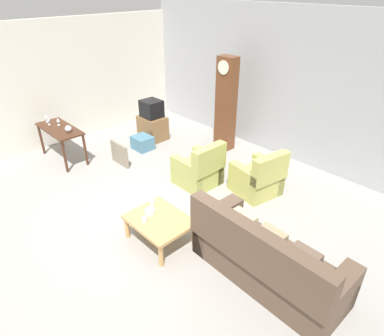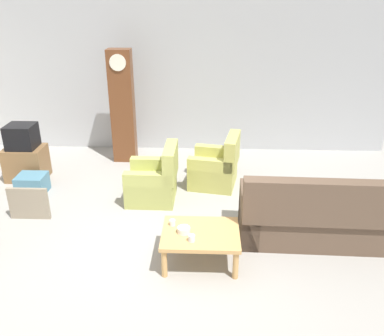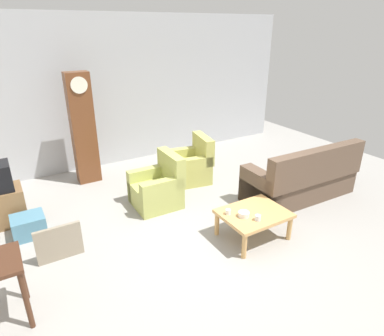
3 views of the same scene
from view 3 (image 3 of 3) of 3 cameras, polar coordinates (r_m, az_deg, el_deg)
ground_plane at (r=5.25m, az=3.57°, el=-10.81°), size 10.40×10.40×0.00m
garage_door_wall at (r=7.71m, az=-11.69°, el=12.76°), size 8.40×0.16×3.20m
couch_floral at (r=6.37m, az=18.25°, el=-1.91°), size 2.12×0.94×1.04m
armchair_olive_near at (r=5.86m, az=-5.85°, el=-3.55°), size 0.80×0.77×0.92m
armchair_olive_far at (r=6.75m, az=-0.25°, el=0.29°), size 0.91×0.89×0.92m
coffee_table_wood at (r=5.02m, az=10.51°, el=-8.02°), size 0.96×0.76×0.42m
grandfather_clock at (r=6.81m, az=-18.14°, el=6.34°), size 0.44×0.30×2.17m
tv_stand_cabinet at (r=6.09m, az=-29.84°, el=-5.82°), size 0.68×0.52×0.59m
framed_picture_leaning at (r=4.90m, az=-21.78°, el=-11.84°), size 0.60×0.05×0.50m
storage_box_blue at (r=5.64m, az=-26.14°, el=-8.86°), size 0.46×0.40×0.32m
cup_white_porcelain at (r=4.86m, az=6.21°, el=-7.48°), size 0.08×0.08×0.08m
cup_blue_rimmed at (r=4.78m, az=11.20°, el=-8.35°), size 0.08×0.08×0.08m
bowl_white_stacked at (r=4.84m, az=8.85°, el=-7.82°), size 0.16×0.16×0.07m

